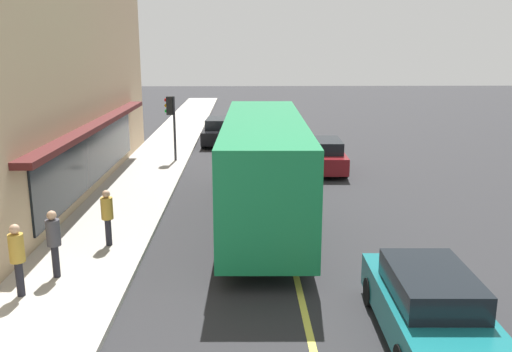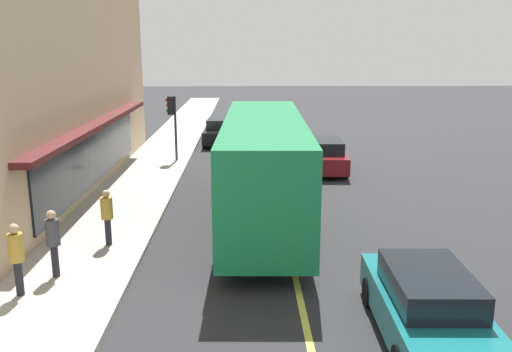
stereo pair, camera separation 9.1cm
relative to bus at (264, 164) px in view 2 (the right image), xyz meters
The scene contains 11 objects.
ground 3.42m from the bus, 13.89° to the right, with size 120.00×120.00×0.00m, color #28282B.
sidewalk 6.03m from the bus, 61.70° to the left, with size 80.00×3.12×0.15m, color #B2ADA3.
lane_centre_stripe 3.42m from the bus, 13.89° to the right, with size 36.00×0.16×0.01m, color #D8D14C.
bus is the anchor object (origin of this frame).
traffic_light 10.39m from the bus, 24.09° to the left, with size 0.30×0.52×3.20m.
car_black 15.21m from the bus, ahead, with size 4.37×2.00×1.52m.
car_teal 8.20m from the bus, 158.36° to the right, with size 4.34×1.95×1.52m.
car_maroon 8.28m from the bus, 22.34° to the right, with size 4.37×1.99×1.52m.
pedestrian_at_corner 8.18m from the bus, 134.40° to the left, with size 0.34×0.34×1.73m.
pedestrian_waiting 7.13m from the bus, 131.07° to the left, with size 0.34×0.34×1.72m.
pedestrian_by_curb 5.26m from the bus, 118.28° to the left, with size 0.34×0.34×1.65m.
Camera 2 is at (-20.09, 1.25, 5.78)m, focal length 38.15 mm.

